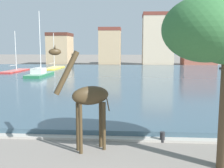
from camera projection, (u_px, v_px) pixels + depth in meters
The scene contains 11 objects.
harbor_water at pixel (126, 78), 38.61m from camera, with size 87.92×50.43×0.38m, color #3D5666.
quay_edge_coping at pixel (116, 139), 13.46m from camera, with size 87.92×0.50×0.12m, color #ADA89E.
giraffe_statue at pixel (88, 98), 11.78m from camera, with size 2.49×1.63×4.66m.
sailboat_green at pixel (41, 75), 39.56m from camera, with size 2.26×7.82×9.56m.
sailboat_red at pixel (17, 71), 47.05m from camera, with size 2.24×8.82×7.16m.
sailboat_yellow at pixel (55, 69), 52.94m from camera, with size 2.40×9.65×7.14m.
mooring_bollard at pixel (162, 137), 13.13m from camera, with size 0.24×0.24×0.50m, color #232326.
townhouse_narrow_midrow at pixel (60, 49), 68.30m from camera, with size 5.35×7.49×7.93m.
townhouse_end_terrace at pixel (110, 47), 66.12m from camera, with size 5.22×5.41×9.11m.
townhouse_wide_warehouse at pixel (157, 40), 66.05m from camera, with size 7.30×7.28×12.49m.
townhouse_tall_gabled at pixel (199, 49), 66.27m from camera, with size 7.92×5.80×8.19m.
Camera 1 is at (0.72, -6.48, 4.57)m, focal length 43.71 mm.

